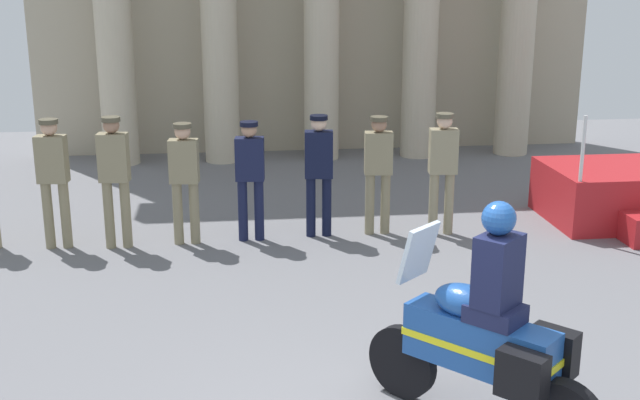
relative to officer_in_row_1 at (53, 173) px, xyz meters
name	(u,v)px	position (x,y,z in m)	size (l,w,h in m)	color
officer_in_row_1	(53,173)	(0.00, 0.00, 0.00)	(0.40, 0.26, 1.73)	#847A5B
officer_in_row_2	(114,172)	(0.79, -0.08, 0.02)	(0.40, 0.26, 1.76)	#847A5B
officer_in_row_3	(184,174)	(1.68, -0.02, -0.05)	(0.40, 0.26, 1.64)	#847A5B
officer_in_row_4	(250,171)	(2.55, 0.02, -0.05)	(0.40, 0.26, 1.64)	#141938
officer_in_row_5	(319,166)	(3.48, 0.10, -0.03)	(0.40, 0.26, 1.69)	black
officer_in_row_6	(378,165)	(4.31, 0.10, -0.04)	(0.40, 0.26, 1.66)	#847A5B
officer_in_row_7	(443,164)	(5.18, -0.02, -0.02)	(0.40, 0.26, 1.70)	gray
motorcycle_with_rider	(488,337)	(4.22, -4.95, -0.23)	(1.50, 1.62, 1.90)	black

